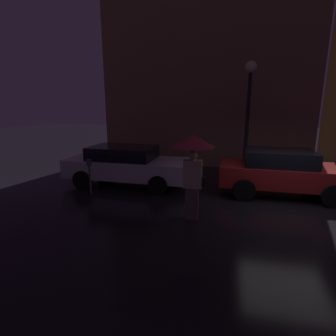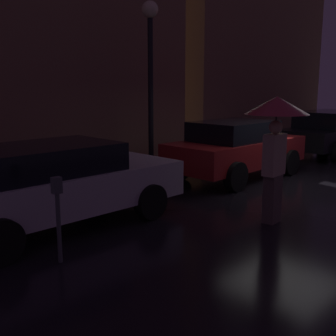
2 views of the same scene
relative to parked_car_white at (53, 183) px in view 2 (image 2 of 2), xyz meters
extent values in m
plane|color=black|center=(5.42, -1.43, -0.75)|extent=(60.00, 60.00, 0.00)
cube|color=#8C664C|center=(12.83, 5.07, 3.65)|extent=(9.16, 3.00, 8.81)
cube|color=silver|center=(0.04, 0.00, -0.11)|extent=(4.48, 1.83, 0.64)
cube|color=black|center=(-0.14, 0.00, 0.44)|extent=(2.34, 1.59, 0.46)
cylinder|color=black|center=(1.42, 0.88, -0.43)|extent=(0.64, 0.22, 0.64)
cylinder|color=black|center=(1.42, -0.88, -0.43)|extent=(0.64, 0.22, 0.64)
cylinder|color=black|center=(-1.34, -0.88, -0.43)|extent=(0.64, 0.22, 0.64)
cube|color=maroon|center=(5.38, 0.06, -0.09)|extent=(4.01, 1.77, 0.65)
cube|color=black|center=(5.22, 0.06, 0.48)|extent=(2.10, 1.54, 0.48)
cylinder|color=black|center=(6.62, 0.91, -0.41)|extent=(0.68, 0.22, 0.68)
cylinder|color=black|center=(6.62, -0.80, -0.41)|extent=(0.68, 0.22, 0.68)
cylinder|color=black|center=(4.14, 0.91, -0.41)|extent=(0.68, 0.22, 0.68)
cylinder|color=black|center=(4.14, -0.80, -0.41)|extent=(0.68, 0.22, 0.68)
cube|color=black|center=(10.88, -0.04, -0.12)|extent=(4.72, 1.82, 0.62)
cube|color=black|center=(10.69, -0.04, 0.47)|extent=(2.46, 1.57, 0.54)
cylinder|color=black|center=(12.33, 0.83, -0.43)|extent=(0.65, 0.22, 0.65)
cylinder|color=black|center=(9.42, 0.83, -0.43)|extent=(0.65, 0.22, 0.65)
cube|color=#66564C|center=(2.77, -2.53, -0.33)|extent=(0.33, 0.23, 0.85)
cube|color=#D1B293|center=(2.77, -2.53, 0.45)|extent=(0.47, 0.23, 0.71)
sphere|color=tan|center=(2.77, -2.53, 0.92)|extent=(0.23, 0.23, 0.23)
cylinder|color=black|center=(2.77, -2.53, 0.72)|extent=(0.02, 0.02, 0.83)
cone|color=#B2333D|center=(2.77, -2.53, 1.28)|extent=(1.08, 1.08, 0.30)
cube|color=black|center=(3.03, -2.53, 0.27)|extent=(0.16, 0.11, 0.22)
cylinder|color=#4C5154|center=(-0.74, -1.37, -0.27)|extent=(0.06, 0.06, 0.97)
cube|color=#4C5154|center=(-0.74, -1.37, 0.32)|extent=(0.12, 0.10, 0.22)
cylinder|color=black|center=(4.28, 2.11, 1.28)|extent=(0.14, 0.14, 4.06)
sphere|color=#F9EAB7|center=(4.28, 2.11, 3.53)|extent=(0.43, 0.43, 0.43)
camera|label=1|loc=(3.60, -8.79, 2.11)|focal=28.00mm
camera|label=2|loc=(-3.56, -6.17, 1.62)|focal=45.00mm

